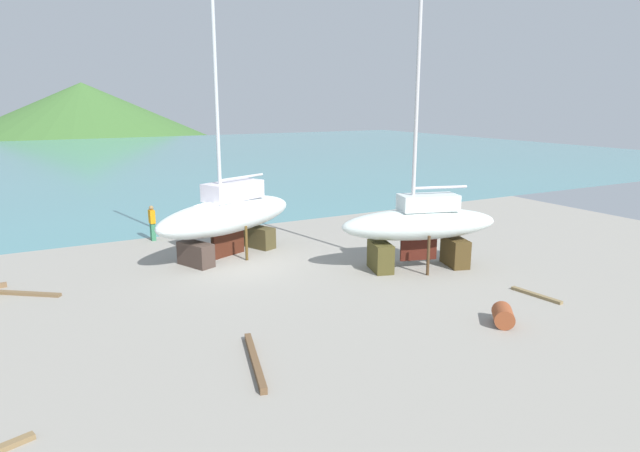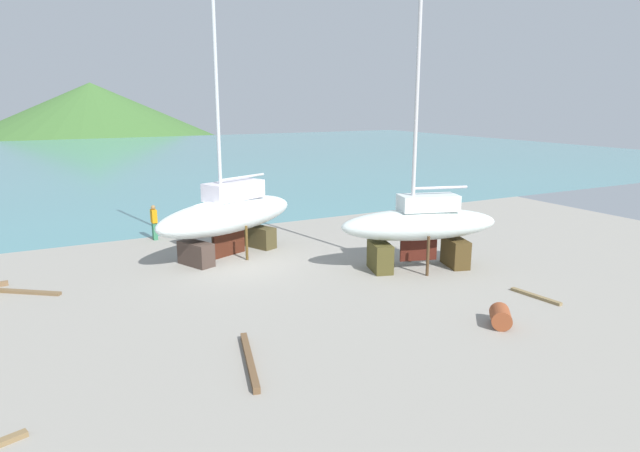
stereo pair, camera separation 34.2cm
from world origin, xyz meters
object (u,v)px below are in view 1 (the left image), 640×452
object	(u,v)px
barrel_tipped_left	(503,316)
sailboat_far_slipway	(228,215)
worker	(152,222)
sailboat_mid_port	(420,225)

from	to	relation	value
barrel_tipped_left	sailboat_far_slipway	bearing A→B (deg)	112.83
sailboat_far_slipway	barrel_tipped_left	distance (m)	12.32
worker	barrel_tipped_left	distance (m)	17.20
sailboat_mid_port	sailboat_far_slipway	bearing A→B (deg)	-24.62
sailboat_far_slipway	worker	distance (m)	5.08
barrel_tipped_left	sailboat_mid_port	bearing A→B (deg)	76.10
sailboat_far_slipway	worker	world-z (taller)	sailboat_far_slipway
sailboat_mid_port	worker	distance (m)	13.05
sailboat_mid_port	worker	world-z (taller)	sailboat_mid_port
worker	sailboat_far_slipway	bearing A→B (deg)	-63.62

